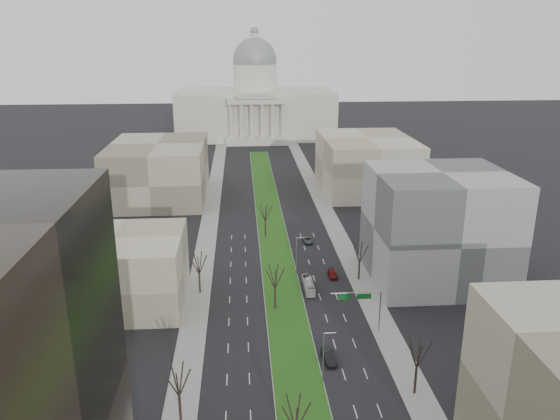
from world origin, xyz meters
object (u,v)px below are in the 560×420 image
car_black (329,356)px  box_van (308,285)px  car_grey_far (308,240)px  car_red (332,274)px

car_black → box_van: size_ratio=0.62×
car_grey_far → box_van: bearing=-100.4°
car_black → box_van: box_van is taller
car_red → car_grey_far: car_red is taller
car_red → car_grey_far: bearing=97.1°
car_black → car_grey_far: size_ratio=1.10×
car_red → box_van: 8.73m
car_red → box_van: (-6.18, -6.15, 0.50)m
car_red → car_grey_far: size_ratio=0.96×
car_black → box_van: bearing=86.0°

